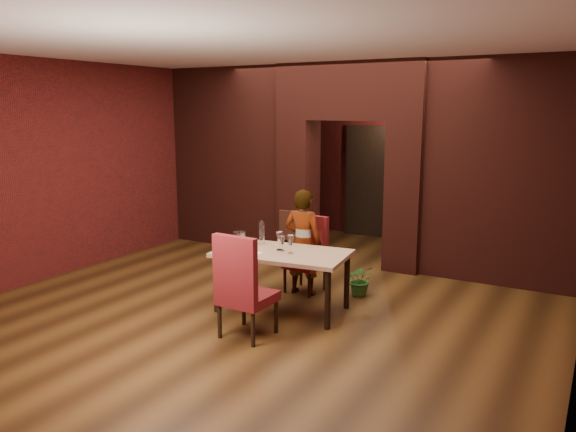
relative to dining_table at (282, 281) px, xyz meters
name	(u,v)px	position (x,y,z in m)	size (l,w,h in m)	color
floor	(289,295)	(-0.21, 0.52, -0.38)	(8.00, 8.00, 0.00)	#482C12
ceiling	(289,50)	(-0.21, 0.52, 2.82)	(7.00, 8.00, 0.04)	silver
wall_back	(392,155)	(-0.21, 4.52, 1.22)	(7.00, 0.04, 3.20)	maroon
wall_front	(3,239)	(-0.21, -3.48, 1.22)	(7.00, 0.04, 3.20)	maroon
wall_left	(100,165)	(-3.71, 0.52, 1.22)	(0.04, 8.00, 3.20)	maroon
pillar_left	(298,188)	(-1.16, 2.52, 0.77)	(0.55, 0.55, 2.30)	maroon
pillar_right	(407,197)	(0.74, 2.52, 0.77)	(0.55, 0.55, 2.30)	maroon
lintel	(352,91)	(-0.21, 2.52, 2.37)	(2.45, 0.55, 0.90)	maroon
wing_wall_left	(230,158)	(-2.57, 2.52, 1.22)	(2.27, 0.35, 3.20)	maroon
wing_wall_right	(506,173)	(2.15, 2.52, 1.22)	(2.27, 0.35, 3.20)	maroon
vent_panel	(290,226)	(-1.16, 2.23, 0.17)	(0.40, 0.03, 0.50)	#AA4F31
rear_door	(371,183)	(-0.61, 4.46, 0.67)	(0.90, 0.08, 2.10)	black
rear_door_frame	(370,183)	(-0.61, 4.42, 0.67)	(1.02, 0.04, 2.22)	black
dining_table	(282,281)	(0.00, 0.00, 0.00)	(1.61, 0.91, 0.76)	tan
chair_far	(305,255)	(-0.10, 0.79, 0.14)	(0.47, 0.47, 1.04)	maroon
chair_near	(248,285)	(0.08, -0.88, 0.21)	(0.54, 0.54, 1.18)	maroon
person_seated	(303,242)	(-0.08, 0.69, 0.34)	(0.52, 0.34, 1.44)	white
wine_glass_a	(280,241)	(-0.06, 0.04, 0.49)	(0.09, 0.09, 0.23)	white
wine_glass_b	(282,244)	(-0.01, 0.02, 0.47)	(0.08, 0.08, 0.19)	silver
wine_glass_c	(291,244)	(0.14, -0.04, 0.49)	(0.09, 0.09, 0.23)	white
tasting_sheet	(249,253)	(-0.32, -0.27, 0.38)	(0.30, 0.22, 0.00)	silver
wine_bucket	(240,239)	(-0.59, -0.07, 0.48)	(0.16, 0.16, 0.20)	#AAAAB1
water_bottle	(262,232)	(-0.43, 0.21, 0.53)	(0.07, 0.07, 0.31)	white
potted_plant	(361,280)	(0.64, 1.00, -0.16)	(0.40, 0.35, 0.44)	#245C1E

